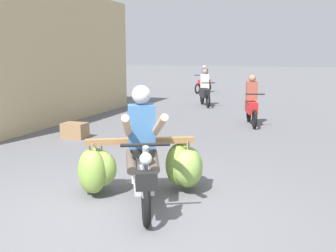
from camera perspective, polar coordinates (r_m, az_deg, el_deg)
name	(u,v)px	position (r m, az deg, el deg)	size (l,w,h in m)	color
ground_plane	(124,218)	(5.01, -6.24, -12.94)	(120.00, 120.00, 0.00)	slate
motorbike_main_loaded	(142,164)	(5.58, -3.67, -5.40)	(1.85, 1.99, 1.58)	black
motorbike_distant_ahead_left	(204,82)	(20.54, 5.14, 6.31)	(0.64, 1.58, 1.40)	black
motorbike_distant_ahead_right	(252,105)	(11.40, 11.81, 2.99)	(0.65, 1.58, 1.40)	black
motorbike_distant_far_ahead	(205,91)	(15.34, 5.26, 4.98)	(0.84, 1.49, 1.40)	black
shopfront_building	(7,57)	(13.03, -21.99, 9.16)	(4.04, 8.58, 3.77)	tan
produce_crate	(75,130)	(9.71, -13.13, -0.62)	(0.56, 0.40, 0.36)	olive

